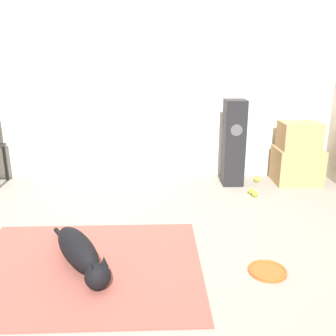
{
  "coord_description": "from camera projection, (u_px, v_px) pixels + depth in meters",
  "views": [
    {
      "loc": [
        0.52,
        -2.21,
        1.43
      ],
      "look_at": [
        0.63,
        0.95,
        0.45
      ],
      "focal_mm": 40.0,
      "sensor_mm": 36.0,
      "label": 1
    }
  ],
  "objects": [
    {
      "name": "frisbee",
      "position": [
        267.0,
        271.0,
        2.53
      ],
      "size": [
        0.26,
        0.26,
        0.03
      ],
      "color": "#DB511E",
      "rests_on": "ground_plane"
    },
    {
      "name": "ground_plane",
      "position": [
        80.0,
        275.0,
        2.51
      ],
      "size": [
        12.0,
        12.0,
        0.0
      ],
      "primitive_type": "plane",
      "color": "gray"
    },
    {
      "name": "cardboard_box_upper",
      "position": [
        299.0,
        136.0,
        4.13
      ],
      "size": [
        0.42,
        0.33,
        0.3
      ],
      "color": "tan",
      "rests_on": "cardboard_box_lower"
    },
    {
      "name": "cardboard_box_lower",
      "position": [
        297.0,
        166.0,
        4.25
      ],
      "size": [
        0.51,
        0.39,
        0.4
      ],
      "color": "tan",
      "rests_on": "ground_plane"
    },
    {
      "name": "tennis_ball_near_speaker",
      "position": [
        255.0,
        194.0,
        3.86
      ],
      "size": [
        0.07,
        0.07,
        0.07
      ],
      "color": "#C6E033",
      "rests_on": "ground_plane"
    },
    {
      "name": "wall_back",
      "position": [
        108.0,
        67.0,
        4.14
      ],
      "size": [
        8.0,
        0.06,
        2.55
      ],
      "color": "beige",
      "rests_on": "ground_plane"
    },
    {
      "name": "dog",
      "position": [
        80.0,
        253.0,
        2.55
      ],
      "size": [
        0.54,
        0.82,
        0.23
      ],
      "color": "black",
      "rests_on": "area_rug"
    },
    {
      "name": "tennis_ball_by_boxes",
      "position": [
        257.0,
        179.0,
        4.31
      ],
      "size": [
        0.07,
        0.07,
        0.07
      ],
      "color": "#C6E033",
      "rests_on": "ground_plane"
    },
    {
      "name": "area_rug",
      "position": [
        85.0,
        267.0,
        2.6
      ],
      "size": [
        1.61,
        1.28,
        0.01
      ],
      "color": "#934C42",
      "rests_on": "ground_plane"
    },
    {
      "name": "tennis_ball_loose_on_carpet",
      "position": [
        252.0,
        191.0,
        3.94
      ],
      "size": [
        0.07,
        0.07,
        0.07
      ],
      "color": "#C6E033",
      "rests_on": "ground_plane"
    },
    {
      "name": "floor_speaker",
      "position": [
        234.0,
        143.0,
        4.12
      ],
      "size": [
        0.23,
        0.23,
        0.95
      ],
      "color": "black",
      "rests_on": "ground_plane"
    }
  ]
}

